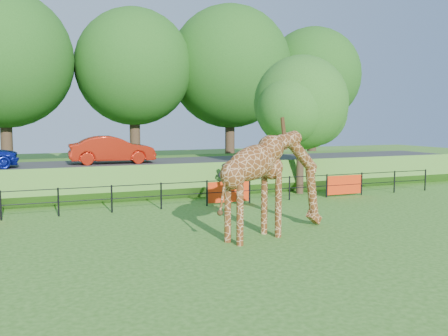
# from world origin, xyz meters

# --- Properties ---
(ground) EXTENTS (90.00, 90.00, 0.00)m
(ground) POSITION_xyz_m (0.00, 0.00, 0.00)
(ground) COLOR #316519
(ground) RESTS_ON ground
(giraffe) EXTENTS (4.67, 2.35, 3.32)m
(giraffe) POSITION_xyz_m (2.14, 2.25, 1.66)
(giraffe) COLOR #5B3012
(giraffe) RESTS_ON ground
(perimeter_fence) EXTENTS (28.07, 0.10, 1.10)m
(perimeter_fence) POSITION_xyz_m (0.00, 8.00, 0.55)
(perimeter_fence) COLOR black
(perimeter_fence) RESTS_ON ground
(embankment) EXTENTS (40.00, 9.00, 1.30)m
(embankment) POSITION_xyz_m (0.00, 15.50, 0.65)
(embankment) COLOR #316519
(embankment) RESTS_ON ground
(road) EXTENTS (40.00, 5.00, 0.12)m
(road) POSITION_xyz_m (0.00, 14.00, 1.36)
(road) COLOR #313234
(road) RESTS_ON embankment
(car_red) EXTENTS (4.31, 1.67, 1.40)m
(car_red) POSITION_xyz_m (-0.94, 13.91, 2.12)
(car_red) COLOR #A31C0B
(car_red) RESTS_ON road
(visitor) EXTENTS (0.70, 0.57, 1.65)m
(visitor) POSITION_xyz_m (3.41, 9.49, 0.82)
(visitor) COLOR black
(visitor) RESTS_ON ground
(tree_east) EXTENTS (5.40, 4.71, 6.76)m
(tree_east) POSITION_xyz_m (7.60, 9.63, 4.28)
(tree_east) COLOR #382519
(tree_east) RESTS_ON ground
(bg_tree_line) EXTENTS (37.30, 8.80, 11.82)m
(bg_tree_line) POSITION_xyz_m (1.89, 22.00, 7.19)
(bg_tree_line) COLOR #382519
(bg_tree_line) RESTS_ON ground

